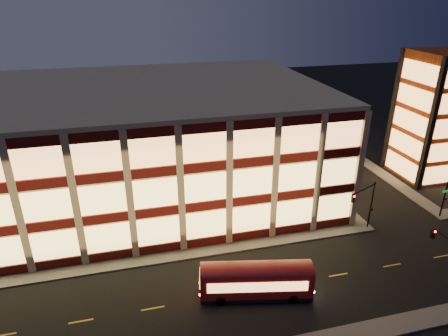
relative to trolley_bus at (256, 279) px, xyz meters
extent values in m
plane|color=black|center=(-7.25, 6.64, -1.87)|extent=(200.00, 200.00, 0.00)
cube|color=#514F4C|center=(-10.25, 7.64, -1.80)|extent=(54.00, 2.00, 0.15)
cube|color=#514F4C|center=(15.75, 23.64, -1.80)|extent=(2.00, 30.00, 0.15)
cube|color=#514F4C|center=(26.75, 23.64, -1.80)|extent=(2.00, 30.00, 0.15)
cube|color=tan|center=(-10.25, 23.64, 5.13)|extent=(50.00, 30.00, 14.00)
cube|color=tan|center=(-10.25, 23.64, 12.38)|extent=(50.40, 30.40, 0.50)
cube|color=#470C0A|center=(-10.25, 8.52, -1.22)|extent=(50.10, 0.25, 1.00)
cube|color=#FFD86B|center=(-10.25, 8.54, 0.88)|extent=(49.00, 0.20, 3.00)
cube|color=#470C0A|center=(14.87, 23.64, -1.22)|extent=(0.25, 30.10, 1.00)
cube|color=#FFD86B|center=(14.85, 23.64, 0.88)|extent=(0.20, 29.00, 3.00)
cube|color=#470C0A|center=(-10.25, 8.52, 3.18)|extent=(50.10, 0.25, 1.00)
cube|color=#FFD86B|center=(-10.25, 8.54, 5.28)|extent=(49.00, 0.20, 3.00)
cube|color=#470C0A|center=(14.87, 23.64, 3.18)|extent=(0.25, 30.10, 1.00)
cube|color=#FFD86B|center=(14.85, 23.64, 5.28)|extent=(0.20, 29.00, 3.00)
cube|color=#470C0A|center=(-10.25, 8.52, 7.58)|extent=(50.10, 0.25, 1.00)
cube|color=#FFD86B|center=(-10.25, 8.54, 9.68)|extent=(49.00, 0.20, 3.00)
cube|color=#470C0A|center=(14.87, 23.64, 7.58)|extent=(0.25, 30.10, 1.00)
cube|color=#FFD86B|center=(14.85, 23.64, 9.68)|extent=(0.20, 29.00, 3.00)
cube|color=#8C3814|center=(32.75, 18.64, 7.13)|extent=(8.00, 8.00, 18.00)
cube|color=black|center=(28.75, 14.64, 7.13)|extent=(0.60, 0.60, 18.00)
cube|color=black|center=(28.75, 22.64, 7.13)|extent=(0.60, 0.60, 18.00)
cube|color=black|center=(36.75, 22.64, 7.13)|extent=(0.60, 0.60, 18.00)
cube|color=#FFAC59|center=(32.75, 14.56, -0.07)|extent=(6.60, 0.16, 2.60)
cube|color=#FFAC59|center=(28.67, 18.64, -0.07)|extent=(0.16, 6.60, 2.60)
cube|color=#FFAC59|center=(28.67, 18.64, 3.33)|extent=(0.16, 6.60, 2.60)
cube|color=#FFAC59|center=(28.67, 18.64, 6.73)|extent=(0.16, 6.60, 2.60)
cube|color=#FFAC59|center=(28.67, 18.64, 10.13)|extent=(0.16, 6.60, 2.60)
cube|color=#FFAC59|center=(28.67, 18.64, 13.53)|extent=(0.16, 6.60, 2.60)
cylinder|color=black|center=(16.25, 7.44, 1.13)|extent=(0.18, 0.18, 6.00)
cylinder|color=black|center=(14.50, 6.69, 3.83)|extent=(3.56, 1.63, 0.14)
cube|color=black|center=(12.75, 5.94, 3.33)|extent=(0.32, 0.32, 0.95)
sphere|color=#FF0C05|center=(12.75, 5.76, 3.63)|extent=(0.20, 0.20, 0.20)
cube|color=black|center=(16.25, 7.24, 0.73)|extent=(0.25, 0.18, 0.28)
cylinder|color=black|center=(26.25, 7.44, 1.13)|extent=(0.18, 0.18, 6.00)
cube|color=black|center=(26.25, 7.24, 0.73)|extent=(0.25, 0.18, 0.28)
cube|color=#0C7226|center=(26.25, 7.29, 1.73)|extent=(1.20, 0.06, 0.28)
cube|color=black|center=(16.25, -1.86, 3.33)|extent=(0.32, 0.32, 0.95)
sphere|color=#FF0C05|center=(16.25, -2.04, 3.63)|extent=(0.20, 0.20, 0.20)
cube|color=maroon|center=(0.00, 0.00, -0.18)|extent=(10.28, 4.54, 2.30)
cube|color=black|center=(0.00, 0.00, -1.52)|extent=(10.28, 4.54, 0.35)
cylinder|color=black|center=(-3.35, -0.40, -1.43)|extent=(0.94, 0.48, 0.90)
cylinder|color=black|center=(-2.89, 1.75, -1.43)|extent=(0.94, 0.48, 0.90)
cylinder|color=black|center=(2.89, -1.75, -1.43)|extent=(0.94, 0.48, 0.90)
cylinder|color=black|center=(3.35, 0.40, -1.43)|extent=(0.94, 0.48, 0.90)
cube|color=#FFAC59|center=(-0.27, -1.25, 0.12)|extent=(8.60, 1.91, 1.00)
cube|color=#FFAC59|center=(0.27, 1.25, 0.12)|extent=(8.60, 1.91, 1.00)
camera|label=1|loc=(-9.84, -26.83, 23.70)|focal=32.00mm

